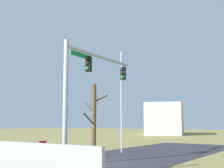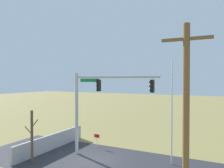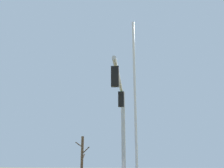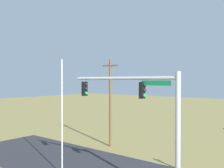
{
  "view_description": "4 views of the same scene",
  "coord_description": "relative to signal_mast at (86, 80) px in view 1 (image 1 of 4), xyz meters",
  "views": [
    {
      "loc": [
        15.12,
        10.74,
        2.36
      ],
      "look_at": [
        -2.4,
        -0.93,
        4.92
      ],
      "focal_mm": 49.86,
      "sensor_mm": 36.0,
      "label": 1
    },
    {
      "loc": [
        -8.92,
        14.57,
        6.37
      ],
      "look_at": [
        -0.89,
        -1.39,
        6.04
      ],
      "focal_mm": 35.21,
      "sensor_mm": 36.0,
      "label": 2
    },
    {
      "loc": [
        -15.22,
        -2.63,
        2.19
      ],
      "look_at": [
        -2.11,
        -0.75,
        6.25
      ],
      "focal_mm": 40.67,
      "sensor_mm": 36.0,
      "label": 3
    },
    {
      "loc": [
        7.78,
        -13.38,
        6.47
      ],
      "look_at": [
        -2.14,
        -0.95,
        6.25
      ],
      "focal_mm": 40.24,
      "sensor_mm": 36.0,
      "label": 4
    }
  ],
  "objects": [
    {
      "name": "distant_building",
      "position": [
        -39.22,
        -12.33,
        -1.99
      ],
      "size": [
        11.92,
        9.39,
        5.77
      ],
      "primitive_type": "cube",
      "rotation": [
        0.0,
        0.0,
        3.47
      ],
      "color": "beige",
      "rests_on": "ground_plane"
    },
    {
      "name": "sidewalk_corner",
      "position": [
        2.9,
        0.09,
        -4.87
      ],
      "size": [
        6.0,
        6.0,
        0.01
      ],
      "primitive_type": "cube",
      "color": "#B7B5AD",
      "rests_on": "ground_plane"
    },
    {
      "name": "ground_plane",
      "position": [
        -0.38,
        0.99,
        -4.88
      ],
      "size": [
        160.0,
        160.0,
        0.0
      ],
      "primitive_type": "plane",
      "color": "olive"
    },
    {
      "name": "signal_mast",
      "position": [
        0.0,
        0.0,
        0.0
      ],
      "size": [
        7.31,
        0.63,
        6.97
      ],
      "color": "#B2B5BA",
      "rests_on": "ground_plane"
    },
    {
      "name": "bare_tree",
      "position": [
        3.68,
        3.4,
        -2.79
      ],
      "size": [
        1.27,
        1.02,
        4.04
      ],
      "color": "brown",
      "rests_on": "ground_plane"
    },
    {
      "name": "flagpole",
      "position": [
        -5.93,
        -1.16,
        -0.91
      ],
      "size": [
        0.1,
        0.1,
        7.92
      ],
      "primitive_type": "cylinder",
      "color": "silver",
      "rests_on": "ground_plane"
    },
    {
      "name": "open_sign",
      "position": [
        1.27,
        -2.25,
        -3.97
      ],
      "size": [
        0.56,
        0.04,
        1.22
      ],
      "color": "silver",
      "rests_on": "ground_plane"
    },
    {
      "name": "road_surface",
      "position": [
        -4.38,
        0.99,
        -4.87
      ],
      "size": [
        28.0,
        8.0,
        0.01
      ],
      "primitive_type": "cube",
      "color": "#2D2D33",
      "rests_on": "ground_plane"
    },
    {
      "name": "retaining_fence",
      "position": [
        4.58,
        0.16,
        -4.18
      ],
      "size": [
        0.2,
        8.79,
        1.39
      ],
      "primitive_type": "cube",
      "color": "#A8A8AD",
      "rests_on": "ground_plane"
    }
  ]
}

